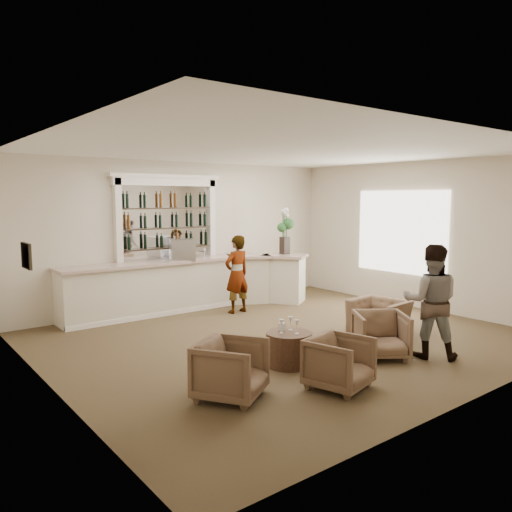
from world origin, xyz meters
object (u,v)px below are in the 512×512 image
at_px(armchair_right, 381,335).
at_px(sommelier, 237,274).
at_px(armchair_left, 231,369).
at_px(armchair_center, 339,363).
at_px(armchair_far, 379,317).
at_px(espresso_machine, 182,250).
at_px(bar_counter, 191,284).
at_px(flower_vase, 285,228).
at_px(cocktail_table, 289,349).
at_px(guest, 431,301).

bearing_deg(armchair_right, sommelier, 125.41).
xyz_separation_m(armchair_left, armchair_center, (1.30, -0.61, -0.02)).
bearing_deg(armchair_far, espresso_machine, -161.01).
bearing_deg(armchair_right, bar_counter, 133.14).
height_order(bar_counter, flower_vase, flower_vase).
height_order(bar_counter, espresso_machine, espresso_machine).
distance_m(bar_counter, cocktail_table, 4.21).
xyz_separation_m(cocktail_table, sommelier, (1.40, 3.27, 0.59)).
xyz_separation_m(cocktail_table, armchair_center, (-0.09, -1.09, 0.09)).
bearing_deg(armchair_center, cocktail_table, 70.81).
bearing_deg(espresso_machine, armchair_center, -76.40).
bearing_deg(flower_vase, cocktail_table, -130.36).
bearing_deg(armchair_center, bar_counter, 66.16).
relative_size(armchair_left, armchair_right, 1.03).
height_order(cocktail_table, armchair_left, armchair_left).
distance_m(guest, armchair_center, 2.16).
bearing_deg(armchair_right, cocktail_table, -167.97).
distance_m(guest, armchair_left, 3.48).
xyz_separation_m(sommelier, flower_vase, (1.65, 0.32, 0.91)).
height_order(sommelier, guest, guest).
distance_m(cocktail_table, armchair_right, 1.51).
bearing_deg(armchair_right, guest, -0.72).
bearing_deg(armchair_left, bar_counter, 31.79).
bearing_deg(flower_vase, armchair_right, -111.71).
height_order(guest, armchair_right, guest).
bearing_deg(cocktail_table, armchair_left, -160.92).
distance_m(armchair_center, flower_vase, 5.81).
bearing_deg(espresso_machine, cocktail_table, -76.99).
relative_size(cocktail_table, armchair_right, 0.87).
relative_size(armchair_center, espresso_machine, 1.47).
bearing_deg(sommelier, guest, 94.06).
distance_m(armchair_left, armchair_far, 3.95).
bearing_deg(armchair_left, cocktail_table, -14.03).
xyz_separation_m(armchair_center, flower_vase, (3.14, 4.68, 1.41)).
relative_size(bar_counter, armchair_far, 5.97).
height_order(espresso_machine, flower_vase, flower_vase).
bearing_deg(flower_vase, espresso_machine, 168.52).
xyz_separation_m(cocktail_table, armchair_left, (-1.39, -0.48, 0.12)).
height_order(armchair_right, espresso_machine, espresso_machine).
xyz_separation_m(guest, espresso_machine, (-1.46, 5.17, 0.48)).
relative_size(sommelier, flower_vase, 1.54).
xyz_separation_m(armchair_far, espresso_machine, (-1.95, 3.81, 1.06)).
bearing_deg(flower_vase, armchair_left, -137.49).
bearing_deg(flower_vase, sommelier, -169.09).
relative_size(guest, espresso_machine, 3.44).
relative_size(cocktail_table, armchair_center, 0.90).
height_order(armchair_center, flower_vase, flower_vase).
distance_m(bar_counter, armchair_right, 4.78).
bearing_deg(cocktail_table, sommelier, 66.79).
relative_size(bar_counter, armchair_right, 7.27).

